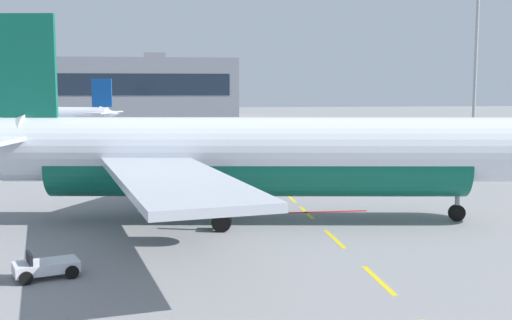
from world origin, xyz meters
The scene contains 6 objects.
ground centered at (40.00, 40.00, 0.00)m, with size 400.00×400.00×0.00m, color gray.
apron_paint_markings centered at (18.00, 37.07, 0.00)m, with size 8.00×96.19×0.01m.
airliner_foreground centered at (14.01, 19.96, 3.95)m, with size 34.80×34.31×12.20m.
airliner_far_center centered at (-11.85, 91.57, 3.05)m, with size 26.47×25.73×9.41m.
apron_light_mast_far centered at (42.98, 49.71, 16.84)m, with size 1.80×1.80×27.39m.
terminal_satellite centered at (-4.81, 162.35, 8.02)m, with size 64.60×18.37×17.60m.
Camera 1 is at (9.66, -16.67, 7.92)m, focal length 44.01 mm.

